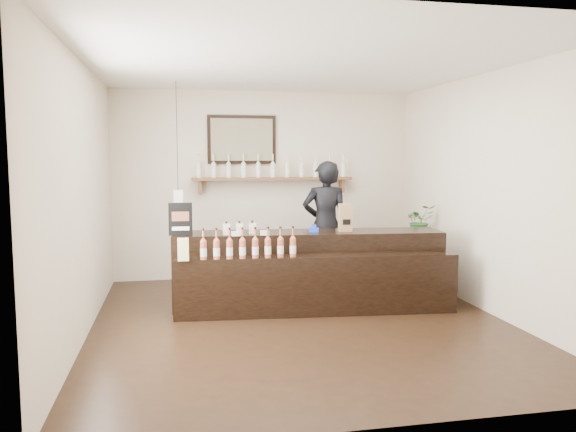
# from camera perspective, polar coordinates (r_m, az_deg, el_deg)

# --- Properties ---
(ground) EXTENTS (5.00, 5.00, 0.00)m
(ground) POSITION_cam_1_polar(r_m,az_deg,el_deg) (6.33, 1.28, -10.71)
(ground) COLOR black
(ground) RESTS_ON ground
(room_shell) EXTENTS (5.00, 5.00, 5.00)m
(room_shell) POSITION_cam_1_polar(r_m,az_deg,el_deg) (6.07, 1.32, 4.88)
(room_shell) COLOR beige
(room_shell) RESTS_ON ground
(back_wall_decor) EXTENTS (2.66, 0.96, 1.69)m
(back_wall_decor) POSITION_cam_1_polar(r_m,az_deg,el_deg) (8.38, -3.28, 5.56)
(back_wall_decor) COLOR brown
(back_wall_decor) RESTS_ON ground
(counter) EXTENTS (3.31, 1.15, 1.07)m
(counter) POSITION_cam_1_polar(r_m,az_deg,el_deg) (6.83, 2.28, -5.75)
(counter) COLOR black
(counter) RESTS_ON ground
(promo_sign) EXTENTS (0.27, 0.03, 0.38)m
(promo_sign) POSITION_cam_1_polar(r_m,az_deg,el_deg) (6.62, -10.87, -0.31)
(promo_sign) COLOR black
(promo_sign) RESTS_ON counter
(paper_bag) EXTENTS (0.16, 0.13, 0.34)m
(paper_bag) POSITION_cam_1_polar(r_m,az_deg,el_deg) (6.91, 5.84, -0.17)
(paper_bag) COLOR brown
(paper_bag) RESTS_ON counter
(tape_dispenser) EXTENTS (0.13, 0.08, 0.10)m
(tape_dispenser) POSITION_cam_1_polar(r_m,az_deg,el_deg) (6.82, 2.64, -1.33)
(tape_dispenser) COLOR #1C39C4
(tape_dispenser) RESTS_ON counter
(side_cabinet) EXTENTS (0.40, 0.52, 0.72)m
(side_cabinet) POSITION_cam_1_polar(r_m,az_deg,el_deg) (8.11, 13.14, -4.54)
(side_cabinet) COLOR brown
(side_cabinet) RESTS_ON ground
(potted_plant) EXTENTS (0.42, 0.38, 0.44)m
(potted_plant) POSITION_cam_1_polar(r_m,az_deg,el_deg) (8.03, 13.23, -0.46)
(potted_plant) COLOR #2B6528
(potted_plant) RESTS_ON side_cabinet
(shopkeeper) EXTENTS (0.77, 0.54, 2.00)m
(shopkeeper) POSITION_cam_1_polar(r_m,az_deg,el_deg) (7.78, 3.83, -0.07)
(shopkeeper) COLOR black
(shopkeeper) RESTS_ON ground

